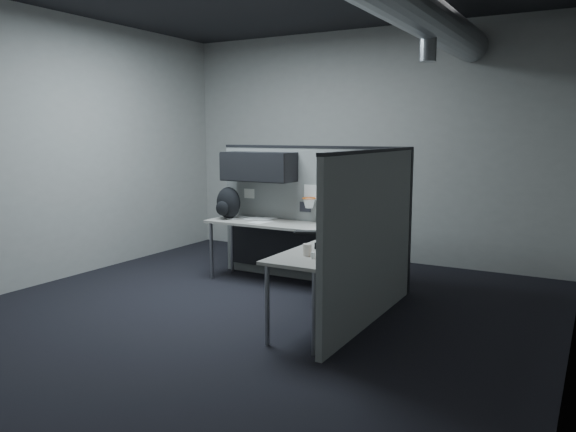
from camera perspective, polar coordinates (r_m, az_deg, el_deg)
The scene contains 12 objects.
room at distance 5.23m, azimuth 2.30°, elevation 11.92°, with size 5.62×5.62×3.22m.
partition_back at distance 6.73m, azimuth 0.86°, elevation 1.76°, with size 2.44×0.42×1.63m.
partition_right at distance 5.28m, azimuth 8.53°, elevation -2.11°, with size 0.07×2.23×1.63m.
desk at distance 6.14m, azimuth 1.77°, elevation -2.50°, with size 2.31×2.11×0.73m.
monitor at distance 5.97m, azimuth 7.75°, elevation 0.70°, with size 0.57×0.57×0.49m.
keyboard at distance 5.86m, azimuth 2.56°, elevation -1.71°, with size 0.42×0.30×0.04m.
mouse at distance 5.53m, azimuth 5.74°, elevation -2.34°, with size 0.30×0.29×0.05m.
phone at distance 5.14m, azimuth 4.34°, elevation -2.89°, with size 0.24×0.26×0.11m.
bottles at distance 4.74m, azimuth 3.17°, elevation -3.96°, with size 0.11×0.15×0.07m.
cup at distance 4.84m, azimuth 1.97°, elevation -3.45°, with size 0.07×0.07×0.10m, color silver.
papers at distance 6.87m, azimuth -3.49°, elevation -0.31°, with size 0.68×0.50×0.01m.
backpack at distance 6.94m, azimuth -6.13°, elevation 1.29°, with size 0.38×0.37×0.39m.
Camera 1 is at (2.93, -4.65, 1.77)m, focal length 35.00 mm.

